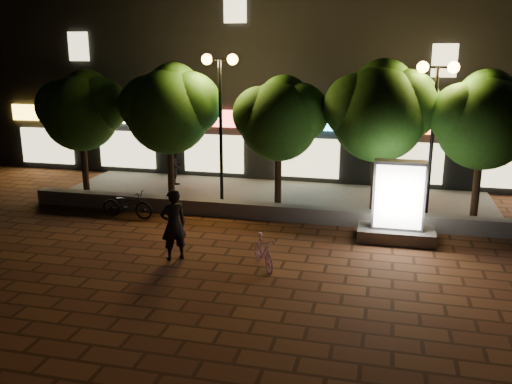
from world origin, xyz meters
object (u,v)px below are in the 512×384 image
(tree_far_right, at_px, (485,117))
(scooter_parked, at_px, (127,204))
(street_lamp_left, at_px, (220,91))
(scooter_pink, at_px, (263,252))
(tree_right, at_px, (381,108))
(street_lamp_right, at_px, (435,100))
(pedestrian, at_px, (176,166))
(tree_far_left, at_px, (82,108))
(tree_mid, at_px, (281,116))
(ad_kiosk, at_px, (398,209))
(rider, at_px, (174,225))
(tree_left, at_px, (170,106))

(tree_far_right, distance_m, scooter_parked, 11.77)
(street_lamp_left, xyz_separation_m, scooter_pink, (2.72, -5.23, -3.59))
(tree_right, height_order, street_lamp_right, tree_right)
(street_lamp_left, bearing_deg, pedestrian, 141.99)
(tree_far_left, xyz_separation_m, tree_mid, (7.50, -0.00, -0.08))
(ad_kiosk, xyz_separation_m, rider, (-5.75, -2.89, 0.00))
(tree_mid, height_order, pedestrian, tree_mid)
(tree_right, distance_m, street_lamp_right, 1.70)
(tree_right, relative_size, street_lamp_right, 1.02)
(scooter_pink, bearing_deg, pedestrian, 95.09)
(tree_left, xyz_separation_m, tree_right, (7.30, 0.00, 0.12))
(tree_left, height_order, street_lamp_right, street_lamp_right)
(street_lamp_right, height_order, pedestrian, street_lamp_right)
(street_lamp_left, bearing_deg, tree_right, 2.81)
(tree_left, bearing_deg, street_lamp_left, -7.70)
(tree_right, height_order, rider, tree_right)
(scooter_pink, bearing_deg, rider, 148.62)
(tree_far_right, bearing_deg, ad_kiosk, -134.23)
(street_lamp_right, distance_m, scooter_pink, 7.60)
(scooter_pink, bearing_deg, tree_right, 33.44)
(rider, bearing_deg, tree_far_left, -85.26)
(tree_far_left, xyz_separation_m, street_lamp_left, (5.45, -0.26, 0.74))
(tree_left, relative_size, pedestrian, 3.12)
(tree_right, bearing_deg, scooter_parked, -162.76)
(ad_kiosk, distance_m, scooter_pink, 4.44)
(ad_kiosk, bearing_deg, rider, -153.29)
(street_lamp_left, relative_size, pedestrian, 3.30)
(rider, bearing_deg, tree_far_right, 171.95)
(tree_far_left, distance_m, tree_right, 10.81)
(scooter_parked, bearing_deg, ad_kiosk, -90.44)
(tree_far_left, xyz_separation_m, scooter_pink, (8.17, -5.50, -2.86))
(ad_kiosk, bearing_deg, scooter_pink, -138.73)
(street_lamp_right, height_order, rider, street_lamp_right)
(tree_right, relative_size, rider, 2.63)
(tree_far_right, height_order, scooter_parked, tree_far_right)
(tree_far_left, bearing_deg, rider, -43.68)
(tree_left, height_order, tree_far_right, tree_left)
(tree_mid, relative_size, pedestrian, 2.87)
(street_lamp_left, height_order, scooter_parked, street_lamp_left)
(tree_far_left, xyz_separation_m, tree_left, (3.50, 0.00, 0.15))
(tree_far_left, xyz_separation_m, scooter_parked, (2.87, -2.46, -2.83))
(street_lamp_left, relative_size, ad_kiosk, 2.18)
(tree_mid, relative_size, street_lamp_left, 0.87)
(tree_far_right, height_order, pedestrian, tree_far_right)
(tree_far_left, xyz_separation_m, rider, (5.74, -5.48, -2.33))
(tree_mid, relative_size, tree_right, 0.89)
(tree_mid, xyz_separation_m, scooter_parked, (-4.63, -2.46, -2.75))
(tree_right, bearing_deg, tree_mid, -180.00)
(rider, xyz_separation_m, pedestrian, (-2.81, 7.18, -0.10))
(scooter_pink, bearing_deg, tree_far_left, 115.12)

